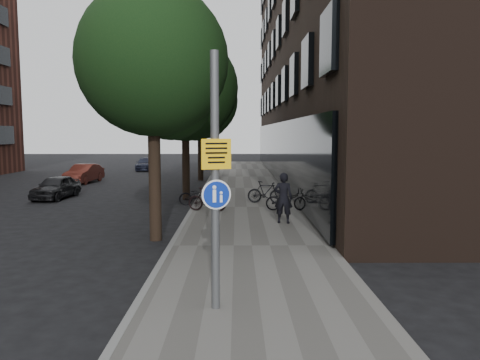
{
  "coord_description": "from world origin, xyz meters",
  "views": [
    {
      "loc": [
        -0.16,
        -9.31,
        3.24
      ],
      "look_at": [
        -0.08,
        2.74,
        2.0
      ],
      "focal_mm": 35.0,
      "sensor_mm": 36.0,
      "label": 1
    }
  ],
  "objects_px": {
    "pedestrian": "(283,198)",
    "parked_bike_facade_near": "(287,199)",
    "signpost": "(215,181)",
    "parked_car_near": "(56,187)"
  },
  "relations": [
    {
      "from": "signpost",
      "to": "parked_car_near",
      "type": "relative_size",
      "value": 1.35
    },
    {
      "from": "pedestrian",
      "to": "parked_bike_facade_near",
      "type": "bearing_deg",
      "value": -84.87
    },
    {
      "from": "signpost",
      "to": "parked_bike_facade_near",
      "type": "distance_m",
      "value": 10.77
    },
    {
      "from": "parked_car_near",
      "to": "signpost",
      "type": "bearing_deg",
      "value": -54.35
    },
    {
      "from": "signpost",
      "to": "parked_car_near",
      "type": "height_order",
      "value": "signpost"
    },
    {
      "from": "pedestrian",
      "to": "parked_car_near",
      "type": "relative_size",
      "value": 0.52
    },
    {
      "from": "pedestrian",
      "to": "parked_car_near",
      "type": "distance_m",
      "value": 12.46
    },
    {
      "from": "pedestrian",
      "to": "signpost",
      "type": "bearing_deg",
      "value": 89.81
    },
    {
      "from": "parked_bike_facade_near",
      "to": "pedestrian",
      "type": "bearing_deg",
      "value": 175.19
    },
    {
      "from": "signpost",
      "to": "pedestrian",
      "type": "height_order",
      "value": "signpost"
    }
  ]
}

